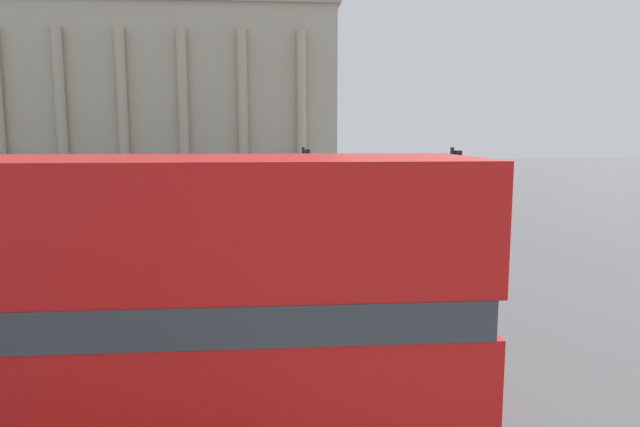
# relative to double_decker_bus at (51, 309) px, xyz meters

# --- Properties ---
(double_decker_bus) EXTENTS (10.37, 2.71, 4.15)m
(double_decker_bus) POSITION_rel_double_decker_bus_xyz_m (0.00, 0.00, 0.00)
(double_decker_bus) COLOR black
(double_decker_bus) RESTS_ON ground_plane
(plaza_building_left) EXTENTS (33.71, 11.48, 16.56)m
(plaza_building_left) POSITION_rel_double_decker_bus_xyz_m (-7.93, 51.08, 5.96)
(plaza_building_left) COLOR #B2A893
(plaza_building_left) RESTS_ON ground_plane
(traffic_light_near) EXTENTS (0.42, 0.24, 3.63)m
(traffic_light_near) POSITION_rel_double_decker_bus_xyz_m (0.48, 4.47, 0.06)
(traffic_light_near) COLOR black
(traffic_light_near) RESTS_ON ground_plane
(traffic_light_mid) EXTENTS (0.42, 0.24, 4.02)m
(traffic_light_mid) POSITION_rel_double_decker_bus_xyz_m (8.35, 10.52, 0.30)
(traffic_light_mid) COLOR black
(traffic_light_mid) RESTS_ON ground_plane
(traffic_light_far) EXTENTS (0.42, 0.24, 3.88)m
(traffic_light_far) POSITION_rel_double_decker_bus_xyz_m (4.07, 17.79, 0.21)
(traffic_light_far) COLOR black
(traffic_light_far) RESTS_ON ground_plane
(pedestrian_red) EXTENTS (0.32, 0.32, 1.74)m
(pedestrian_red) POSITION_rel_double_decker_bus_xyz_m (6.87, 11.21, -1.32)
(pedestrian_red) COLOR #282B33
(pedestrian_red) RESTS_ON ground_plane
(pedestrian_white) EXTENTS (0.32, 0.32, 1.62)m
(pedestrian_white) POSITION_rel_double_decker_bus_xyz_m (-0.08, 26.26, -1.39)
(pedestrian_white) COLOR #282B33
(pedestrian_white) RESTS_ON ground_plane
(pedestrian_blue) EXTENTS (0.32, 0.32, 1.79)m
(pedestrian_blue) POSITION_rel_double_decker_bus_xyz_m (6.69, 21.99, -1.29)
(pedestrian_blue) COLOR #282B33
(pedestrian_blue) RESTS_ON ground_plane
(pedestrian_black) EXTENTS (0.32, 0.32, 1.63)m
(pedestrian_black) POSITION_rel_double_decker_bus_xyz_m (9.18, 13.85, -1.39)
(pedestrian_black) COLOR #282B33
(pedestrian_black) RESTS_ON ground_plane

